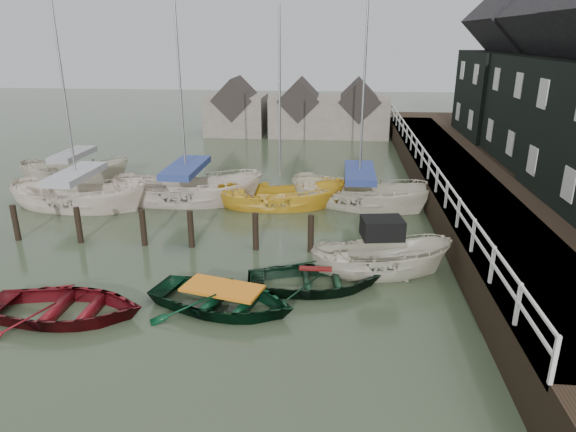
# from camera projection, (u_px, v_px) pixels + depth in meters

# --- Properties ---
(ground) EXTENTS (120.00, 120.00, 0.00)m
(ground) POSITION_uv_depth(u_px,v_px,m) (203.00, 285.00, 16.07)
(ground) COLOR #2D3924
(ground) RESTS_ON ground
(pier) EXTENTS (3.04, 32.00, 2.70)m
(pier) POSITION_uv_depth(u_px,v_px,m) (451.00, 185.00, 24.33)
(pier) COLOR black
(pier) RESTS_ON ground
(land_strip) EXTENTS (14.00, 38.00, 1.50)m
(land_strip) POSITION_uv_depth(u_px,v_px,m) (570.00, 202.00, 24.04)
(land_strip) COLOR black
(land_strip) RESTS_ON ground
(mooring_pilings) EXTENTS (13.72, 0.22, 1.80)m
(mooring_pilings) POSITION_uv_depth(u_px,v_px,m) (193.00, 234.00, 18.83)
(mooring_pilings) COLOR black
(mooring_pilings) RESTS_ON ground
(far_sheds) EXTENTS (14.00, 4.08, 4.39)m
(far_sheds) POSITION_uv_depth(u_px,v_px,m) (298.00, 111.00, 39.77)
(far_sheds) COLOR #665B51
(far_sheds) RESTS_ON ground
(rowboat_red) EXTENTS (4.44, 3.21, 0.91)m
(rowboat_red) POSITION_uv_depth(u_px,v_px,m) (67.00, 317.00, 14.26)
(rowboat_red) COLOR #590C12
(rowboat_red) RESTS_ON ground
(rowboat_green) EXTENTS (4.93, 4.05, 0.89)m
(rowboat_green) POSITION_uv_depth(u_px,v_px,m) (223.00, 308.00, 14.72)
(rowboat_green) COLOR black
(rowboat_green) RESTS_ON ground
(rowboat_dkgreen) EXTENTS (4.55, 3.56, 0.86)m
(rowboat_dkgreen) POSITION_uv_depth(u_px,v_px,m) (315.00, 288.00, 15.90)
(rowboat_dkgreen) COLOR black
(rowboat_dkgreen) RESTS_ON ground
(motorboat) EXTENTS (4.82, 2.43, 2.74)m
(motorboat) POSITION_uv_depth(u_px,v_px,m) (380.00, 271.00, 16.84)
(motorboat) COLOR beige
(motorboat) RESTS_ON ground
(sailboat_a) EXTENTS (6.93, 3.25, 10.54)m
(sailboat_a) POSITION_uv_depth(u_px,v_px,m) (80.00, 206.00, 23.41)
(sailboat_a) COLOR silver
(sailboat_a) RESTS_ON ground
(sailboat_b) EXTENTS (7.23, 3.01, 11.64)m
(sailboat_b) POSITION_uv_depth(u_px,v_px,m) (188.00, 200.00, 24.20)
(sailboat_b) COLOR beige
(sailboat_b) RESTS_ON ground
(sailboat_c) EXTENTS (6.09, 2.79, 9.77)m
(sailboat_c) POSITION_uv_depth(u_px,v_px,m) (280.00, 206.00, 23.55)
(sailboat_c) COLOR gold
(sailboat_c) RESTS_ON ground
(sailboat_d) EXTENTS (7.13, 4.61, 12.42)m
(sailboat_d) POSITION_uv_depth(u_px,v_px,m) (358.00, 204.00, 23.67)
(sailboat_d) COLOR beige
(sailboat_d) RESTS_ON ground
(sailboat_e) EXTENTS (6.13, 2.71, 9.61)m
(sailboat_e) POSITION_uv_depth(u_px,v_px,m) (76.00, 178.00, 27.88)
(sailboat_e) COLOR #BEB7A2
(sailboat_e) RESTS_ON ground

